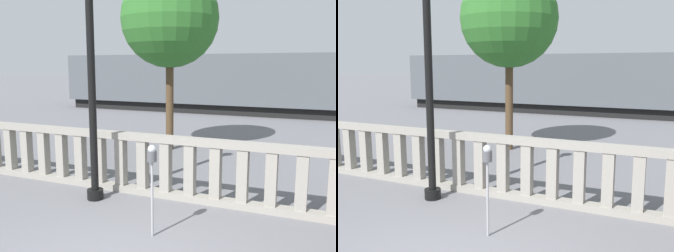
# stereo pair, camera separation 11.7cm
# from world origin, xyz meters

# --- Properties ---
(balustrade) EXTENTS (17.43, 0.24, 1.28)m
(balustrade) POSITION_xyz_m (-0.00, 3.14, 0.64)
(balustrade) COLOR gray
(balustrade) RESTS_ON ground
(lamppost) EXTENTS (0.33, 0.33, 5.22)m
(lamppost) POSITION_xyz_m (-1.78, 2.49, 2.71)
(lamppost) COLOR black
(lamppost) RESTS_ON ground
(parking_meter) EXTENTS (0.15, 0.15, 1.47)m
(parking_meter) POSITION_xyz_m (-0.01, 1.45, 1.15)
(parking_meter) COLOR #99999E
(parking_meter) RESTS_ON ground
(train_near) EXTENTS (22.23, 2.83, 3.84)m
(train_near) POSITION_xyz_m (-1.22, 17.02, 1.71)
(train_near) COLOR black
(train_near) RESTS_ON ground
(tree_left) EXTENTS (2.99, 2.99, 5.56)m
(tree_left) POSITION_xyz_m (-2.17, 7.24, 4.05)
(tree_left) COLOR #4C3823
(tree_left) RESTS_ON ground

